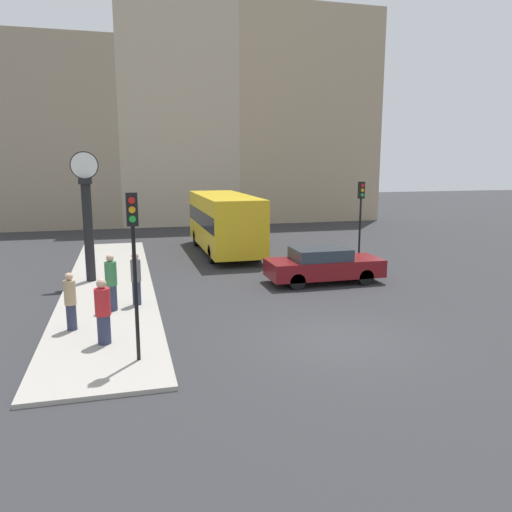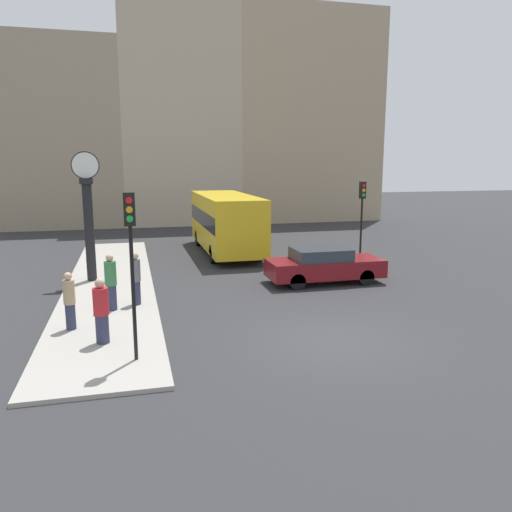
{
  "view_description": "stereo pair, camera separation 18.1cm",
  "coord_description": "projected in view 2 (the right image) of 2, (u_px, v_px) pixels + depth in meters",
  "views": [
    {
      "loc": [
        -5.41,
        -11.95,
        4.79
      ],
      "look_at": [
        -0.81,
        5.4,
        1.38
      ],
      "focal_mm": 35.0,
      "sensor_mm": 36.0,
      "label": 1
    },
    {
      "loc": [
        -5.23,
        -11.99,
        4.79
      ],
      "look_at": [
        -0.81,
        5.4,
        1.38
      ],
      "focal_mm": 35.0,
      "sensor_mm": 36.0,
      "label": 2
    }
  ],
  "objects": [
    {
      "name": "ground_plane",
      "position": [
        334.0,
        340.0,
        13.58
      ],
      "size": [
        120.0,
        120.0,
        0.0
      ],
      "primitive_type": "plane",
      "color": "#2D2D30"
    },
    {
      "name": "sidewalk_corner",
      "position": [
        110.0,
        284.0,
        19.6
      ],
      "size": [
        3.25,
        19.77,
        0.11
      ],
      "primitive_type": "cube",
      "color": "#A39E93",
      "rests_on": "ground_plane"
    },
    {
      "name": "building_row",
      "position": [
        203.0,
        120.0,
        38.66
      ],
      "size": [
        29.73,
        5.0,
        17.06
      ],
      "color": "gray",
      "rests_on": "ground_plane"
    },
    {
      "name": "sedan_car",
      "position": [
        324.0,
        265.0,
        19.9
      ],
      "size": [
        4.59,
        1.81,
        1.42
      ],
      "color": "maroon",
      "rests_on": "ground_plane"
    },
    {
      "name": "bus_distant",
      "position": [
        226.0,
        220.0,
        26.3
      ],
      "size": [
        2.57,
        8.43,
        3.07
      ],
      "color": "gold",
      "rests_on": "ground_plane"
    },
    {
      "name": "traffic_light_near",
      "position": [
        131.0,
        242.0,
        11.46
      ],
      "size": [
        0.26,
        0.24,
        4.0
      ],
      "color": "black",
      "rests_on": "sidewalk_corner"
    },
    {
      "name": "traffic_light_far",
      "position": [
        362.0,
        206.0,
        22.52
      ],
      "size": [
        0.26,
        0.24,
        3.91
      ],
      "color": "black",
      "rests_on": "ground_plane"
    },
    {
      "name": "street_clock",
      "position": [
        89.0,
        219.0,
        19.53
      ],
      "size": [
        1.06,
        0.48,
        5.07
      ],
      "color": "black",
      "rests_on": "sidewalk_corner"
    },
    {
      "name": "pedestrian_tan_coat",
      "position": [
        70.0,
        301.0,
        14.0
      ],
      "size": [
        0.32,
        0.32,
        1.65
      ],
      "color": "#2D334C",
      "rests_on": "sidewalk_corner"
    },
    {
      "name": "pedestrian_green_hoodie",
      "position": [
        111.0,
        282.0,
        15.82
      ],
      "size": [
        0.37,
        0.37,
        1.82
      ],
      "color": "#2D334C",
      "rests_on": "sidewalk_corner"
    },
    {
      "name": "pedestrian_grey_jacket",
      "position": [
        136.0,
        278.0,
        16.46
      ],
      "size": [
        0.33,
        0.33,
        1.77
      ],
      "color": "#2D334C",
      "rests_on": "sidewalk_corner"
    },
    {
      "name": "pedestrian_red_top",
      "position": [
        101.0,
        311.0,
        12.93
      ],
      "size": [
        0.4,
        0.4,
        1.74
      ],
      "color": "#2D334C",
      "rests_on": "sidewalk_corner"
    }
  ]
}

